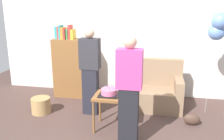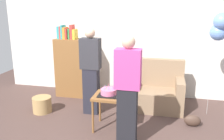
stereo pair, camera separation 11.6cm
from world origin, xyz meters
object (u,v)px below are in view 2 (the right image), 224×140
(side_table, at_px, (109,100))
(couch, at_px, (155,91))
(birthday_cake, at_px, (109,92))
(handbag, at_px, (192,121))
(balloon_bunch, at_px, (220,27))
(person_holding_cake, at_px, (128,91))
(bookshelf, at_px, (74,66))
(wicker_basket, at_px, (42,105))
(person_blowing_candles, at_px, (91,71))

(side_table, bearing_deg, couch, 56.16)
(birthday_cake, xyz_separation_m, handbag, (1.38, 0.38, -0.54))
(balloon_bunch, bearing_deg, side_table, -152.51)
(person_holding_cake, distance_m, balloon_bunch, 2.08)
(bookshelf, xyz_separation_m, wicker_basket, (-0.29, -0.99, -0.54))
(person_holding_cake, height_order, wicker_basket, person_holding_cake)
(person_blowing_candles, xyz_separation_m, person_holding_cake, (0.84, -0.93, 0.00))
(wicker_basket, bearing_deg, couch, 18.67)
(birthday_cake, distance_m, handbag, 1.53)
(birthday_cake, distance_m, person_holding_cake, 0.58)
(birthday_cake, height_order, person_blowing_candles, person_blowing_candles)
(bookshelf, height_order, birthday_cake, bookshelf)
(couch, xyz_separation_m, person_blowing_candles, (-1.17, -0.53, 0.49))
(birthday_cake, height_order, balloon_bunch, balloon_bunch)
(handbag, bearing_deg, bookshelf, 159.43)
(person_holding_cake, bearing_deg, balloon_bunch, -143.54)
(couch, relative_size, wicker_basket, 3.06)
(couch, height_order, wicker_basket, couch)
(person_blowing_candles, distance_m, balloon_bunch, 2.40)
(side_table, xyz_separation_m, birthday_cake, (0.00, 0.00, 0.14))
(handbag, bearing_deg, person_blowing_candles, 175.69)
(person_blowing_candles, relative_size, person_holding_cake, 1.00)
(side_table, xyz_separation_m, handbag, (1.38, 0.38, -0.40))
(wicker_basket, relative_size, handbag, 1.29)
(side_table, relative_size, birthday_cake, 1.85)
(handbag, bearing_deg, side_table, -164.44)
(bookshelf, height_order, wicker_basket, bookshelf)
(couch, distance_m, bookshelf, 1.88)
(handbag, distance_m, balloon_bunch, 1.68)
(person_holding_cake, height_order, balloon_bunch, balloon_bunch)
(person_blowing_candles, distance_m, wicker_basket, 1.18)
(couch, xyz_separation_m, handbag, (0.68, -0.67, -0.24))
(couch, xyz_separation_m, bookshelf, (-1.82, 0.27, 0.35))
(handbag, relative_size, balloon_bunch, 0.15)
(balloon_bunch, bearing_deg, couch, 172.76)
(balloon_bunch, bearing_deg, bookshelf, 171.94)
(handbag, xyz_separation_m, balloon_bunch, (0.38, 0.53, 1.55))
(person_blowing_candles, bearing_deg, balloon_bunch, -5.08)
(bookshelf, height_order, handbag, bookshelf)
(bookshelf, relative_size, side_table, 2.71)
(handbag, bearing_deg, person_holding_cake, -141.99)
(bookshelf, bearing_deg, wicker_basket, -106.25)
(birthday_cake, bearing_deg, handbag, 15.56)
(handbag, bearing_deg, wicker_basket, -179.01)
(couch, xyz_separation_m, side_table, (-0.70, -1.05, 0.16))
(wicker_basket, bearing_deg, person_holding_cake, -22.48)
(couch, relative_size, person_blowing_candles, 0.67)
(person_holding_cake, relative_size, balloon_bunch, 0.86)
(bookshelf, bearing_deg, birthday_cake, -49.75)
(person_holding_cake, distance_m, wicker_basket, 2.05)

